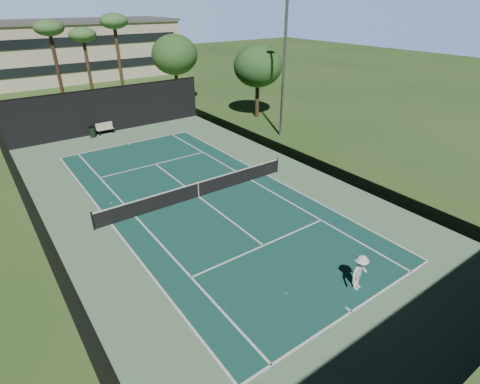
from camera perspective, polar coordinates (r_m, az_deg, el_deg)
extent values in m
plane|color=#335821|center=(23.40, -6.30, -0.76)|extent=(160.00, 160.00, 0.00)
cube|color=#618B63|center=(23.40, -6.30, -0.75)|extent=(18.00, 32.00, 0.01)
cube|color=#174C42|center=(23.39, -6.30, -0.73)|extent=(10.97, 23.77, 0.01)
cube|color=white|center=(16.03, 16.65, -17.07)|extent=(10.97, 0.10, 0.01)
cube|color=white|center=(33.46, -16.67, 7.08)|extent=(10.97, 0.10, 0.01)
cube|color=white|center=(18.86, 3.62, -8.14)|extent=(8.23, 0.10, 0.01)
cube|color=white|center=(28.64, -12.77, 4.18)|extent=(8.23, 0.10, 0.01)
cube|color=white|center=(21.64, -18.98, -4.67)|extent=(0.10, 23.77, 0.01)
cube|color=white|center=(26.19, 4.12, 2.58)|extent=(0.10, 23.77, 0.01)
cube|color=white|center=(21.96, -15.63, -3.64)|extent=(0.10, 23.77, 0.01)
cube|color=white|center=(25.41, 1.74, 1.83)|extent=(0.10, 23.77, 0.01)
cube|color=white|center=(23.39, -6.30, -0.71)|extent=(0.10, 12.80, 0.01)
cube|color=white|center=(16.09, 16.22, -16.80)|extent=(0.10, 0.30, 0.01)
cube|color=white|center=(33.33, -16.57, 7.01)|extent=(0.10, 0.30, 0.01)
cylinder|color=black|center=(21.20, -21.52, -4.16)|extent=(0.10, 0.10, 1.10)
cylinder|color=black|center=(26.53, 5.69, 4.10)|extent=(0.10, 0.10, 1.10)
cube|color=black|center=(23.17, -6.36, 0.33)|extent=(12.80, 0.02, 0.92)
cube|color=white|center=(22.96, -6.42, 1.41)|extent=(12.80, 0.04, 0.07)
cube|color=white|center=(23.17, -6.36, 0.33)|extent=(0.05, 0.03, 0.92)
cube|color=black|center=(36.67, -19.41, 11.66)|extent=(18.00, 0.04, 4.00)
cube|color=black|center=(13.53, 32.17, -19.32)|extent=(18.00, 0.04, 4.00)
cube|color=black|center=(27.71, 9.93, 8.06)|extent=(0.04, 32.00, 4.00)
cube|color=black|center=(20.25, -29.19, -2.68)|extent=(0.04, 32.00, 4.00)
cube|color=black|center=(36.23, -19.90, 14.69)|extent=(18.00, 0.06, 0.06)
imported|color=white|center=(16.66, 17.79, -11.60)|extent=(1.15, 0.76, 1.66)
sphere|color=#CBD730|center=(16.26, 7.04, -15.07)|extent=(0.07, 0.07, 0.07)
sphere|color=#D8E935|center=(25.68, -12.37, 1.49)|extent=(0.07, 0.07, 0.07)
sphere|color=#CFE634|center=(26.07, -6.18, 2.39)|extent=(0.06, 0.06, 0.06)
sphere|color=#C7E935|center=(23.79, -19.05, -1.60)|extent=(0.08, 0.08, 0.08)
cube|color=#C1B4A0|center=(36.55, -19.84, 8.99)|extent=(1.50, 0.45, 0.05)
cube|color=beige|center=(36.65, -20.01, 9.51)|extent=(1.50, 0.06, 0.55)
cube|color=black|center=(36.47, -20.68, 8.42)|extent=(0.06, 0.40, 0.42)
cube|color=black|center=(36.78, -18.90, 8.86)|extent=(0.06, 0.40, 0.42)
cylinder|color=black|center=(36.07, -21.56, 8.47)|extent=(0.52, 0.52, 0.90)
cylinder|color=black|center=(35.94, -21.69, 9.18)|extent=(0.56, 0.56, 0.05)
cylinder|color=#40291B|center=(43.40, -25.90, 15.87)|extent=(0.36, 0.36, 8.55)
ellipsoid|color=#3A682E|center=(42.95, -27.13, 21.40)|extent=(2.80, 2.80, 1.54)
cylinder|color=#4B3420|center=(46.15, -21.99, 16.56)|extent=(0.36, 0.36, 7.65)
ellipsoid|color=#3C6C30|center=(45.72, -22.88, 21.22)|extent=(2.80, 2.80, 1.54)
cylinder|color=#4B3620|center=(43.92, -17.79, 17.64)|extent=(0.36, 0.36, 9.00)
ellipsoid|color=#3A7133|center=(43.49, -18.69, 23.45)|extent=(2.80, 2.80, 1.54)
cylinder|color=#462F1E|center=(45.75, -9.57, 15.35)|extent=(0.40, 0.40, 3.52)
ellipsoid|color=#2D5822|center=(45.16, -9.95, 19.91)|extent=(5.12, 5.12, 4.35)
cylinder|color=#47331E|center=(39.60, 2.62, 13.69)|extent=(0.40, 0.40, 3.30)
ellipsoid|color=#295922|center=(38.93, 2.74, 18.63)|extent=(4.80, 4.80, 4.08)
cube|color=beige|center=(65.28, -28.39, 18.15)|extent=(40.00, 12.00, 8.00)
cube|color=#59595B|center=(64.97, -29.23, 21.66)|extent=(40.50, 12.50, 0.40)
cube|color=black|center=(59.56, -26.99, 16.25)|extent=(38.00, 0.15, 1.20)
cube|color=black|center=(59.16, -27.72, 19.44)|extent=(38.00, 0.15, 1.20)
cylinder|color=#919499|center=(32.99, 6.70, 18.50)|extent=(0.24, 0.24, 12.00)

